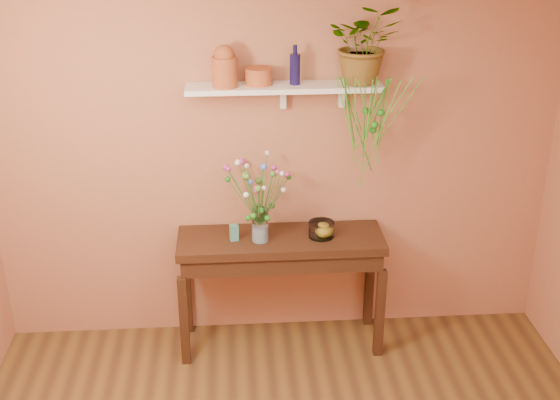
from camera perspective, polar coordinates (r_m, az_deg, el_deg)
name	(u,v)px	position (r m, az deg, el deg)	size (l,w,h in m)	color
room	(305,317)	(3.29, 1.97, -9.31)	(4.04, 4.04, 2.70)	brown
sideboard	(281,253)	(5.09, 0.06, -4.23)	(1.45, 0.47, 0.88)	#351F10
wall_shelf	(286,88)	(4.79, 0.45, 8.91)	(1.30, 0.24, 0.19)	white
terracotta_jug	(225,67)	(4.70, -4.43, 10.50)	(0.20, 0.20, 0.28)	#9E5129
terracotta_pot	(259,76)	(4.78, -1.70, 9.82)	(0.18, 0.18, 0.11)	#9E5129
blue_bottle	(295,68)	(4.77, 1.20, 10.42)	(0.08, 0.08, 0.26)	#110D38
spider_plant	(365,43)	(4.81, 6.77, 12.27)	(0.47, 0.41, 0.52)	#207017
plant_fronds	(371,119)	(4.78, 7.25, 6.45)	(0.57, 0.26, 0.79)	#207017
glass_vase	(260,227)	(4.94, -1.59, -2.19)	(0.11, 0.11, 0.24)	white
bouquet	(257,186)	(4.82, -1.82, 1.15)	(0.47, 0.47, 0.49)	#386B28
glass_bowl	(321,230)	(5.03, 3.31, -2.39)	(0.18, 0.18, 0.11)	white
lemon	(323,230)	(5.04, 3.47, -2.42)	(0.08, 0.08, 0.08)	yellow
carton	(234,233)	(4.97, -3.68, -2.60)	(0.06, 0.04, 0.12)	teal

